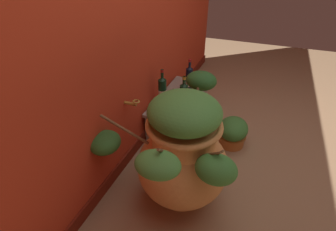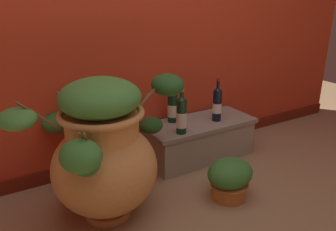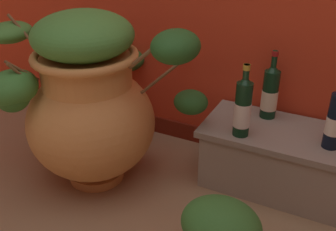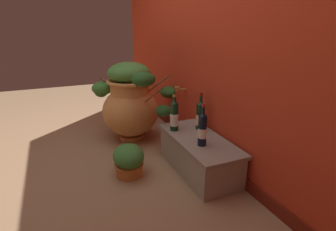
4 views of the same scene
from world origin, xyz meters
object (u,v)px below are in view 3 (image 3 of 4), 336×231
at_px(terracotta_urn, 90,101).
at_px(wine_bottle_left, 243,107).
at_px(wine_bottle_right, 336,118).
at_px(wine_bottle_middle, 270,92).

bearing_deg(terracotta_urn, wine_bottle_left, 18.04).
height_order(terracotta_urn, wine_bottle_right, terracotta_urn).
xyz_separation_m(wine_bottle_left, wine_bottle_middle, (0.06, 0.23, -0.01)).
bearing_deg(wine_bottle_left, terracotta_urn, -161.96).
distance_m(wine_bottle_left, wine_bottle_right, 0.38).
height_order(terracotta_urn, wine_bottle_middle, terracotta_urn).
height_order(wine_bottle_left, wine_bottle_right, wine_bottle_right).
height_order(terracotta_urn, wine_bottle_left, terracotta_urn).
distance_m(wine_bottle_middle, wine_bottle_right, 0.35).
height_order(wine_bottle_left, wine_bottle_middle, wine_bottle_middle).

